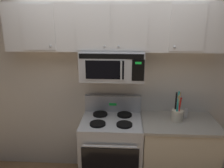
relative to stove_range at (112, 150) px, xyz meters
name	(u,v)px	position (x,y,z in m)	size (l,w,h in m)	color
back_wall	(113,78)	(0.00, 0.37, 0.88)	(5.20, 0.10, 2.70)	silver
stove_range	(112,150)	(0.00, 0.00, 0.00)	(0.76, 0.69, 1.12)	#B7BABF
over_range_microwave	(112,65)	(0.00, 0.12, 1.11)	(0.76, 0.43, 0.35)	#B7BABF
upper_cabinets	(112,27)	(0.00, 0.15, 1.56)	(2.50, 0.36, 0.55)	silver
counter_segment	(176,153)	(0.84, 0.01, -0.02)	(0.93, 0.65, 0.90)	beige
utensil_crock_cream	(177,113)	(0.81, 0.02, 0.53)	(0.14, 0.14, 0.39)	beige
salt_shaker	(186,113)	(0.94, 0.12, 0.49)	(0.04, 0.04, 0.12)	white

